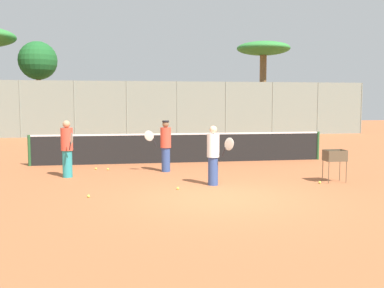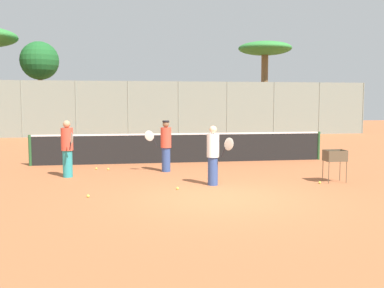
{
  "view_description": "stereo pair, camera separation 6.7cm",
  "coord_description": "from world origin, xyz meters",
  "px_view_note": "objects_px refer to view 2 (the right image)",
  "views": [
    {
      "loc": [
        -2.33,
        -9.83,
        2.19
      ],
      "look_at": [
        -0.2,
        2.72,
        1.0
      ],
      "focal_mm": 42.0,
      "sensor_mm": 36.0,
      "label": 1
    },
    {
      "loc": [
        -2.27,
        -9.84,
        2.19
      ],
      "look_at": [
        -0.2,
        2.72,
        1.0
      ],
      "focal_mm": 42.0,
      "sensor_mm": 36.0,
      "label": 2
    }
  ],
  "objects_px": {
    "player_white_outfit": "(166,145)",
    "parked_car": "(140,123)",
    "tennis_net": "(182,147)",
    "player_red_cap": "(213,155)",
    "ball_cart": "(335,158)",
    "player_yellow_shirt": "(67,148)"
  },
  "relations": [
    {
      "from": "player_white_outfit",
      "to": "ball_cart",
      "type": "xyz_separation_m",
      "value": [
        4.36,
        -2.63,
        -0.18
      ]
    },
    {
      "from": "player_white_outfit",
      "to": "parked_car",
      "type": "xyz_separation_m",
      "value": [
        0.14,
        19.72,
        -0.18
      ]
    },
    {
      "from": "player_red_cap",
      "to": "ball_cart",
      "type": "xyz_separation_m",
      "value": [
        3.37,
        -0.1,
        -0.15
      ]
    },
    {
      "from": "player_yellow_shirt",
      "to": "ball_cart",
      "type": "relative_size",
      "value": 1.87
    },
    {
      "from": "player_yellow_shirt",
      "to": "ball_cart",
      "type": "xyz_separation_m",
      "value": [
        7.3,
        -2.03,
        -0.19
      ]
    },
    {
      "from": "tennis_net",
      "to": "player_white_outfit",
      "type": "height_order",
      "value": "player_white_outfit"
    },
    {
      "from": "player_red_cap",
      "to": "ball_cart",
      "type": "height_order",
      "value": "player_red_cap"
    },
    {
      "from": "ball_cart",
      "to": "tennis_net",
      "type": "bearing_deg",
      "value": 127.32
    },
    {
      "from": "player_yellow_shirt",
      "to": "parked_car",
      "type": "distance_m",
      "value": 20.56
    },
    {
      "from": "player_white_outfit",
      "to": "ball_cart",
      "type": "distance_m",
      "value": 5.1
    },
    {
      "from": "player_red_cap",
      "to": "parked_car",
      "type": "relative_size",
      "value": 0.37
    },
    {
      "from": "player_white_outfit",
      "to": "player_yellow_shirt",
      "type": "relative_size",
      "value": 0.97
    },
    {
      "from": "tennis_net",
      "to": "parked_car",
      "type": "bearing_deg",
      "value": 92.14
    },
    {
      "from": "player_red_cap",
      "to": "ball_cart",
      "type": "bearing_deg",
      "value": 48.5
    },
    {
      "from": "tennis_net",
      "to": "parked_car",
      "type": "xyz_separation_m",
      "value": [
        -0.66,
        17.69,
        0.1
      ]
    },
    {
      "from": "player_red_cap",
      "to": "player_yellow_shirt",
      "type": "bearing_deg",
      "value": -155.9
    },
    {
      "from": "player_red_cap",
      "to": "tennis_net",
      "type": "bearing_deg",
      "value": 142.64
    },
    {
      "from": "tennis_net",
      "to": "player_red_cap",
      "type": "distance_m",
      "value": 4.57
    },
    {
      "from": "player_yellow_shirt",
      "to": "parked_car",
      "type": "bearing_deg",
      "value": 151.17
    },
    {
      "from": "player_white_outfit",
      "to": "player_red_cap",
      "type": "relative_size",
      "value": 1.03
    },
    {
      "from": "player_white_outfit",
      "to": "player_red_cap",
      "type": "height_order",
      "value": "player_white_outfit"
    },
    {
      "from": "player_white_outfit",
      "to": "ball_cart",
      "type": "relative_size",
      "value": 1.82
    }
  ]
}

